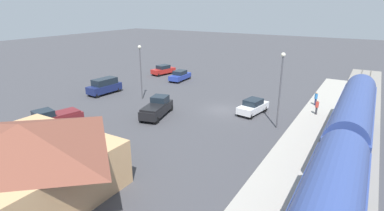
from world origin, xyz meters
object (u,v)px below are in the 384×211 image
(sedan_red, at_px, (163,70))
(light_pole_lot_center, at_px, (140,66))
(sedan_white, at_px, (253,106))
(station_building, at_px, (25,157))
(suv_navy, at_px, (104,86))
(pedestrian_waiting_far, at_px, (317,106))
(pickup_black, at_px, (157,108))
(pedestrian_on_platform, at_px, (316,98))
(light_pole_near_platform, at_px, (281,82))
(pickup_maroon, at_px, (54,119))
(sedan_blue, at_px, (180,76))

(sedan_red, relative_size, light_pole_lot_center, 0.67)
(sedan_white, bearing_deg, sedan_red, -28.74)
(station_building, relative_size, suv_navy, 2.23)
(pedestrian_waiting_far, relative_size, pickup_black, 0.30)
(pedestrian_on_platform, bearing_deg, pickup_black, 39.99)
(pedestrian_waiting_far, relative_size, light_pole_near_platform, 0.22)
(pedestrian_on_platform, relative_size, pickup_black, 0.30)
(pickup_black, height_order, light_pole_near_platform, light_pole_near_platform)
(pickup_black, height_order, pickup_maroon, same)
(station_building, distance_m, pickup_maroon, 11.70)
(suv_navy, bearing_deg, pickup_maroon, 113.34)
(pedestrian_on_platform, bearing_deg, station_building, 65.02)
(light_pole_lot_center, bearing_deg, sedan_blue, -83.16)
(station_building, relative_size, light_pole_lot_center, 1.56)
(station_building, height_order, pickup_maroon, station_building)
(sedan_white, bearing_deg, light_pole_near_platform, 141.45)
(pickup_maroon, distance_m, light_pole_near_platform, 23.25)
(pedestrian_on_platform, xyz_separation_m, sedan_white, (5.86, 6.03, -0.40))
(sedan_blue, relative_size, sedan_red, 0.95)
(sedan_red, relative_size, sedan_white, 1.01)
(pedestrian_on_platform, relative_size, sedan_white, 0.36)
(sedan_white, relative_size, suv_navy, 0.94)
(pickup_maroon, bearing_deg, pickup_black, -129.92)
(pedestrian_on_platform, xyz_separation_m, pedestrian_waiting_far, (-0.68, 3.44, 0.00))
(sedan_red, xyz_separation_m, suv_navy, (-0.35, 14.63, 0.27))
(sedan_red, distance_m, light_pole_lot_center, 15.90)
(station_building, xyz_separation_m, suv_navy, (13.57, -19.84, -1.40))
(pedestrian_on_platform, relative_size, sedan_red, 0.36)
(station_building, relative_size, pickup_maroon, 1.97)
(sedan_red, xyz_separation_m, sedan_white, (-21.44, 11.76, 0.00))
(sedan_white, bearing_deg, station_building, 71.66)
(pickup_black, bearing_deg, sedan_white, -144.42)
(pickup_maroon, relative_size, suv_navy, 1.13)
(pickup_black, height_order, suv_navy, suv_navy)
(light_pole_lot_center, bearing_deg, pickup_black, 143.47)
(pedestrian_on_platform, height_order, suv_navy, suv_navy)
(sedan_blue, xyz_separation_m, pickup_maroon, (-0.20, 24.00, 0.15))
(sedan_blue, distance_m, sedan_red, 5.84)
(suv_navy, xyz_separation_m, light_pole_near_platform, (-24.77, 0.06, 3.74))
(station_building, distance_m, sedan_red, 37.21)
(sedan_red, height_order, light_pole_lot_center, light_pole_lot_center)
(pickup_maroon, distance_m, light_pole_lot_center, 13.09)
(pedestrian_on_platform, height_order, pedestrian_waiting_far, same)
(station_building, xyz_separation_m, sedan_blue, (8.64, -31.96, -1.67))
(sedan_blue, distance_m, pickup_maroon, 24.00)
(pickup_black, bearing_deg, pedestrian_waiting_far, -149.82)
(light_pole_near_platform, bearing_deg, sedan_white, -38.55)
(station_building, height_order, sedan_blue, station_building)
(pickup_maroon, bearing_deg, pedestrian_on_platform, -136.41)
(pedestrian_waiting_far, xyz_separation_m, light_pole_lot_center, (21.34, 4.80, 3.30))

